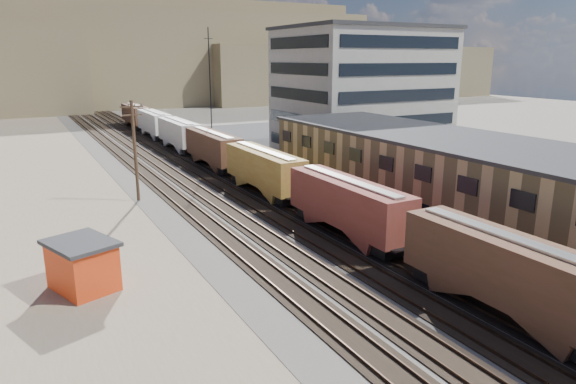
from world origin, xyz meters
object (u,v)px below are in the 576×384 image
utility_pole_north (135,149)px  maintenance_shed (83,265)px  freight_train (236,156)px  parked_car_blue (336,147)px

utility_pole_north → maintenance_shed: (-7.55, -19.08, -3.69)m
freight_train → utility_pole_north: 13.18m
maintenance_shed → parked_car_blue: (40.23, 32.68, -0.77)m
freight_train → parked_car_blue: 22.62m
utility_pole_north → maintenance_shed: 20.85m
maintenance_shed → parked_car_blue: 51.84m
freight_train → maintenance_shed: freight_train is taller
maintenance_shed → freight_train: bearing=49.3°
parked_car_blue → maintenance_shed: bearing=-160.8°
freight_train → maintenance_shed: bearing=-130.7°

